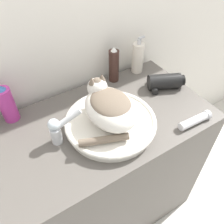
# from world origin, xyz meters

# --- Properties ---
(wall_back) EXTENTS (8.00, 0.05, 2.40)m
(wall_back) POSITION_xyz_m (0.00, 0.60, 1.20)
(wall_back) COLOR silver
(wall_back) RESTS_ON ground_plane
(vanity_counter) EXTENTS (1.03, 0.54, 0.83)m
(vanity_counter) POSITION_xyz_m (0.00, 0.27, 0.41)
(vanity_counter) COLOR #56514C
(vanity_counter) RESTS_ON ground_plane
(sink_basin) EXTENTS (0.38, 0.38, 0.05)m
(sink_basin) POSITION_xyz_m (0.04, 0.23, 0.85)
(sink_basin) COLOR white
(sink_basin) RESTS_ON vanity_counter
(cat) EXTENTS (0.27, 0.28, 0.16)m
(cat) POSITION_xyz_m (0.04, 0.23, 0.94)
(cat) COLOR silver
(cat) RESTS_ON sink_basin
(faucet) EXTENTS (0.14, 0.06, 0.15)m
(faucet) POSITION_xyz_m (-0.17, 0.27, 0.90)
(faucet) COLOR silver
(faucet) RESTS_ON vanity_counter
(spray_bottle_trigger) EXTENTS (0.07, 0.07, 0.18)m
(spray_bottle_trigger) POSITION_xyz_m (-0.30, 0.50, 0.91)
(spray_bottle_trigger) COLOR #B2338C
(spray_bottle_trigger) RESTS_ON vanity_counter
(hairspray_can_black) EXTENTS (0.05, 0.05, 0.19)m
(hairspray_can_black) POSITION_xyz_m (0.23, 0.50, 0.92)
(hairspray_can_black) COLOR #331E19
(hairspray_can_black) RESTS_ON vanity_counter
(soap_pump_bottle) EXTENTS (0.06, 0.06, 0.20)m
(soap_pump_bottle) POSITION_xyz_m (0.38, 0.50, 0.91)
(soap_pump_bottle) COLOR silver
(soap_pump_bottle) RESTS_ON vanity_counter
(cream_tube) EXTENTS (0.16, 0.05, 0.04)m
(cream_tube) POSITION_xyz_m (0.36, 0.05, 0.85)
(cream_tube) COLOR silver
(cream_tube) RESTS_ON vanity_counter
(hair_dryer) EXTENTS (0.19, 0.15, 0.08)m
(hair_dryer) POSITION_xyz_m (0.41, 0.31, 0.87)
(hair_dryer) COLOR black
(hair_dryer) RESTS_ON vanity_counter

